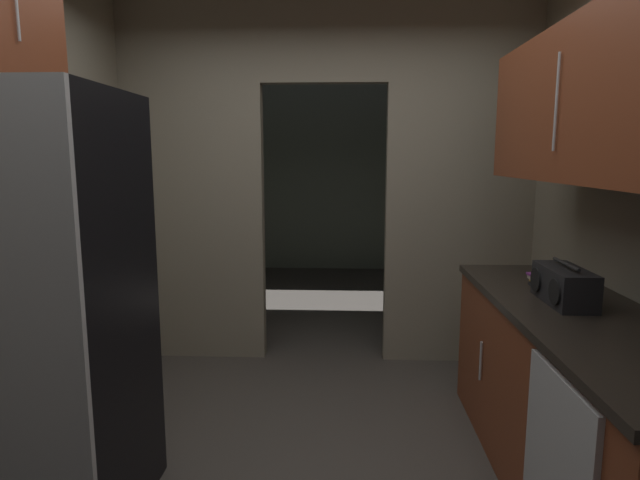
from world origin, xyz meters
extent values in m
cube|color=gray|center=(-1.01, 1.74, 1.36)|extent=(1.06, 0.12, 2.72)
cube|color=gray|center=(1.00, 1.74, 1.36)|extent=(1.09, 0.12, 2.72)
cube|color=gray|center=(-0.02, 1.74, 2.41)|extent=(0.94, 0.12, 0.61)
cube|color=gray|center=(0.00, 5.14, 1.36)|extent=(3.09, 0.10, 2.72)
cube|color=gray|center=(-1.49, 3.44, 1.36)|extent=(0.10, 3.39, 2.72)
cube|color=gray|center=(1.49, 3.44, 1.36)|extent=(0.10, 3.39, 2.72)
cube|color=black|center=(-1.12, -0.19, 0.92)|extent=(0.72, 0.72, 1.84)
cube|color=brown|center=(1.22, 0.06, 0.42)|extent=(0.62, 2.10, 0.84)
cube|color=black|center=(1.22, 0.06, 0.86)|extent=(0.66, 2.10, 0.04)
cylinder|color=#B7BABC|center=(0.89, -0.41, 0.46)|extent=(0.01, 0.01, 0.22)
cylinder|color=#B7BABC|center=(0.89, 0.52, 0.46)|extent=(0.01, 0.01, 0.22)
cube|color=brown|center=(1.22, 0.06, 1.80)|extent=(0.34, 1.89, 0.68)
cylinder|color=#B7BABC|center=(1.03, 0.06, 1.80)|extent=(0.01, 0.01, 0.41)
cube|color=black|center=(1.19, 0.21, 0.97)|extent=(0.17, 0.40, 0.17)
cylinder|color=#262626|center=(1.19, 0.21, 1.07)|extent=(0.02, 0.28, 0.02)
cylinder|color=black|center=(1.09, 0.09, 0.97)|extent=(0.01, 0.12, 0.12)
cylinder|color=black|center=(1.09, 0.33, 0.97)|extent=(0.01, 0.12, 0.12)
cube|color=black|center=(1.19, 0.52, 0.89)|extent=(0.10, 0.13, 0.01)
cube|color=gold|center=(1.20, 0.53, 0.91)|extent=(0.10, 0.16, 0.02)
cube|color=beige|center=(1.20, 0.53, 0.93)|extent=(0.11, 0.15, 0.02)
cube|color=#8C3893|center=(1.21, 0.53, 0.94)|extent=(0.14, 0.15, 0.01)
camera|label=1|loc=(0.14, -2.29, 1.58)|focal=29.77mm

